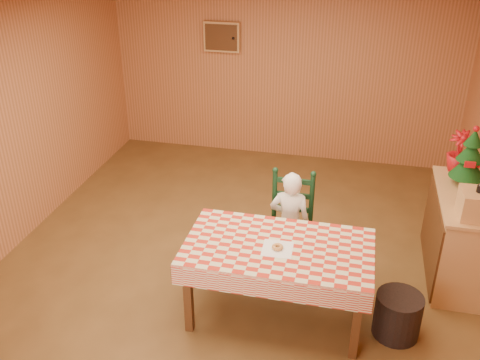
% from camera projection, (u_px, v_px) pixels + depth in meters
% --- Properties ---
extents(ground, '(6.00, 6.00, 0.00)m').
position_uv_depth(ground, '(236.00, 268.00, 5.63)').
color(ground, brown).
rests_on(ground, ground).
extents(cabin_walls, '(5.10, 6.05, 2.65)m').
position_uv_depth(cabin_walls, '(247.00, 86.00, 5.25)').
color(cabin_walls, '#BE7344').
rests_on(cabin_walls, ground).
extents(dining_table, '(1.66, 0.96, 0.77)m').
position_uv_depth(dining_table, '(278.00, 254.00, 4.69)').
color(dining_table, '#532E16').
rests_on(dining_table, ground).
extents(ladder_chair, '(0.44, 0.40, 1.08)m').
position_uv_depth(ladder_chair, '(290.00, 225.00, 5.45)').
color(ladder_chair, black).
rests_on(ladder_chair, ground).
extents(seated_child, '(0.41, 0.27, 1.12)m').
position_uv_depth(seated_child, '(290.00, 223.00, 5.38)').
color(seated_child, white).
rests_on(seated_child, ground).
extents(napkin, '(0.27, 0.27, 0.00)m').
position_uv_depth(napkin, '(277.00, 249.00, 4.60)').
color(napkin, white).
rests_on(napkin, dining_table).
extents(donut, '(0.12, 0.12, 0.03)m').
position_uv_depth(donut, '(278.00, 247.00, 4.60)').
color(donut, '#C48646').
rests_on(donut, napkin).
extents(shelf_unit, '(0.54, 1.24, 0.93)m').
position_uv_depth(shelf_unit, '(458.00, 236.00, 5.33)').
color(shelf_unit, tan).
rests_on(shelf_unit, ground).
extents(crate, '(0.31, 0.31, 0.25)m').
position_uv_depth(crate, '(477.00, 204.00, 4.72)').
color(crate, tan).
rests_on(crate, shelf_unit).
extents(christmas_tree, '(0.34, 0.34, 0.62)m').
position_uv_depth(christmas_tree, '(470.00, 158.00, 5.21)').
color(christmas_tree, '#532E16').
rests_on(christmas_tree, shelf_unit).
extents(flower_arrangement, '(0.30, 0.30, 0.43)m').
position_uv_depth(flower_arrangement, '(459.00, 151.00, 5.51)').
color(flower_arrangement, '#AF1016').
rests_on(flower_arrangement, shelf_unit).
extents(storage_bin, '(0.53, 0.53, 0.41)m').
position_uv_depth(storage_bin, '(398.00, 315.00, 4.69)').
color(storage_bin, black).
rests_on(storage_bin, ground).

